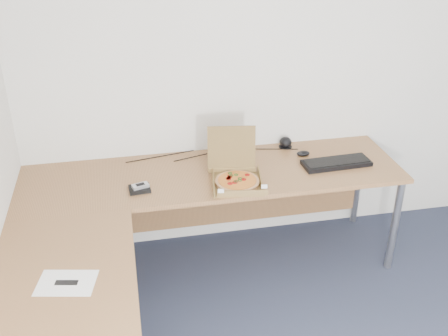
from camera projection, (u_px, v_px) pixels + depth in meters
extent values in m
cube|color=#92633A|center=(213.00, 174.00, 3.49)|extent=(2.50, 0.70, 0.03)
cube|color=#92633A|center=(60.00, 308.00, 2.38)|extent=(0.70, 1.50, 0.03)
cylinder|color=gray|center=(358.00, 183.00, 4.13)|extent=(0.05, 0.05, 0.70)
cube|color=olive|center=(237.00, 184.00, 3.34)|extent=(0.31, 0.31, 0.01)
cube|color=olive|center=(232.00, 150.00, 3.41)|extent=(0.31, 0.06, 0.31)
cylinder|color=tan|center=(237.00, 182.00, 3.33)|extent=(0.28, 0.28, 0.02)
cylinder|color=red|center=(237.00, 180.00, 3.32)|extent=(0.24, 0.24, 0.00)
cylinder|color=white|center=(236.00, 156.00, 3.57)|extent=(0.06, 0.06, 0.11)
cube|color=black|center=(336.00, 163.00, 3.57)|extent=(0.47, 0.19, 0.03)
ellipsoid|color=black|center=(303.00, 153.00, 3.69)|extent=(0.10, 0.07, 0.03)
cube|color=black|center=(140.00, 189.00, 3.27)|extent=(0.14, 0.12, 0.02)
cube|color=#B2B5BA|center=(140.00, 186.00, 3.26)|extent=(0.11, 0.08, 0.02)
cube|color=white|center=(66.00, 283.00, 2.51)|extent=(0.30, 0.24, 0.00)
ellipsoid|color=black|center=(286.00, 142.00, 3.81)|extent=(0.10, 0.10, 0.08)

